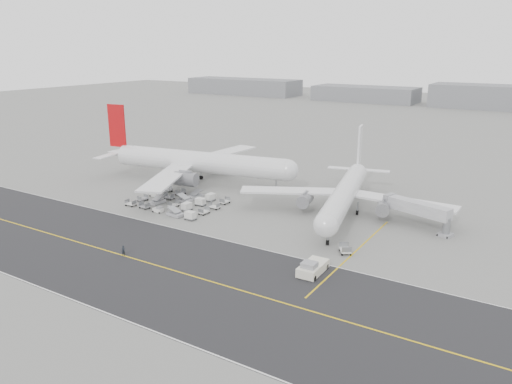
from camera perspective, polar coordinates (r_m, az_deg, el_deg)
The scene contains 10 objects.
ground at distance 103.39m, azimuth -5.69°, elevation -4.46°, with size 700.00×700.00×0.00m, color gray.
taxiway at distance 87.71m, azimuth -10.22°, elevation -8.57°, with size 220.00×59.00×0.03m.
horizon_buildings at distance 339.69m, azimuth 26.89°, elevation 8.41°, with size 520.00×28.00×28.00m, color slate, non-canonical shape.
airliner_a at distance 138.93m, azimuth -6.90°, elevation 3.47°, with size 59.22×58.13×20.56m.
airliner_b at distance 113.62m, azimuth 10.16°, elevation -0.11°, with size 47.54×48.59×17.00m.
pushback_tug at distance 84.63m, azimuth 6.47°, elevation -8.60°, with size 3.34×8.82×2.52m.
jet_bridge at distance 108.66m, azimuth 18.01°, elevation -1.90°, with size 15.52×7.12×5.83m.
gse_cluster at distance 121.09m, azimuth -8.85°, elevation -1.44°, with size 26.19×20.78×1.93m, color #9A9A9F, non-canonical shape.
stray_dolly at distance 93.72m, azimuth 10.13°, elevation -6.90°, with size 1.77×2.88×1.77m, color silver, non-canonical shape.
ground_crew_a at distance 93.94m, azimuth -14.91°, elevation -6.51°, with size 0.71×0.47×1.95m, color black.
Camera 1 is at (59.24, -76.45, 36.54)m, focal length 35.00 mm.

